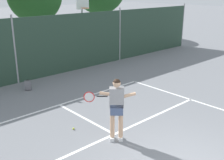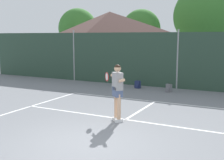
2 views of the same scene
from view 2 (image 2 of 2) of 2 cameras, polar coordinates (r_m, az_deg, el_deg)
The scene contains 8 objects.
ground_plane at distance 7.69m, azimuth -5.18°, elevation -12.37°, with size 120.00×120.00×0.00m, color slate.
court_markings at distance 8.21m, azimuth -2.72°, elevation -10.94°, with size 8.30×11.10×0.01m.
chainlink_fence at distance 15.59m, azimuth 12.71°, elevation 3.72°, with size 26.09×0.09×3.10m.
clubhouse_building at distance 20.95m, azimuth -0.47°, elevation 7.40°, with size 7.28×4.97×4.45m.
tennis_player at distance 9.34m, azimuth 1.04°, elevation -1.48°, with size 1.16×0.94×1.85m.
tennis_ball at distance 10.98m, azimuth 1.49°, elevation -5.70°, with size 0.07×0.07×0.07m, color #CCE033.
backpack_navy at distance 15.49m, azimuth 5.02°, elevation -0.92°, with size 0.31×0.28×0.46m.
backpack_grey at distance 14.66m, azimuth 11.06°, elevation -1.59°, with size 0.33×0.32×0.46m.
Camera 2 is at (3.86, -6.06, 2.75)m, focal length 46.67 mm.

